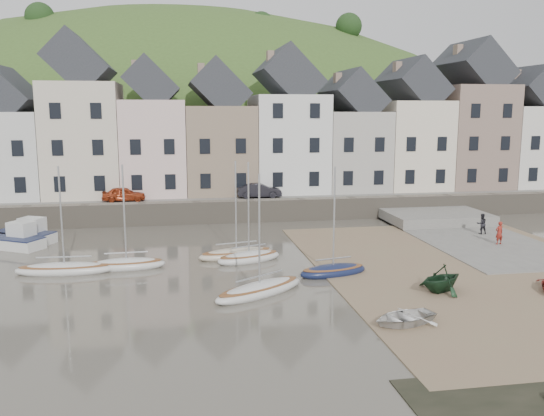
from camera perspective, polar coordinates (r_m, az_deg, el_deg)
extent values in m
plane|color=#4E483D|center=(31.24, 1.86, -7.28)|extent=(160.00, 160.00, 0.00)
cube|color=#3A5622|center=(62.12, -4.03, 1.95)|extent=(90.00, 30.00, 1.50)
cube|color=slate|center=(50.69, -2.76, 1.12)|extent=(70.00, 7.00, 0.10)
cube|color=slate|center=(47.37, -2.24, -0.29)|extent=(70.00, 1.20, 1.80)
cube|color=#80654E|center=(35.05, 19.87, -5.92)|extent=(18.00, 26.00, 0.06)
cube|color=slate|center=(43.73, 19.32, -2.80)|extent=(8.00, 18.00, 0.12)
ellipsoid|color=#3A5622|center=(93.30, -8.70, -7.29)|extent=(134.40, 84.00, 84.00)
cylinder|color=#382619|center=(79.39, -22.06, 15.46)|extent=(0.50, 0.50, 3.00)
sphere|color=#213D19|center=(79.71, -22.18, 17.24)|extent=(3.60, 3.60, 3.60)
cylinder|color=#382619|center=(81.77, -11.45, 15.77)|extent=(0.50, 0.50, 3.00)
sphere|color=#213D19|center=(82.08, -11.51, 17.51)|extent=(3.60, 3.60, 3.60)
cylinder|color=#382619|center=(80.65, -1.09, 16.04)|extent=(0.50, 0.50, 3.00)
sphere|color=#213D19|center=(80.97, -1.10, 17.80)|extent=(3.60, 3.60, 3.60)
cylinder|color=#382619|center=(82.34, 7.63, 15.83)|extent=(0.50, 0.50, 3.00)
sphere|color=#213D19|center=(82.65, 7.67, 17.56)|extent=(3.60, 3.60, 3.60)
cube|color=silver|center=(55.22, -24.47, 4.83)|extent=(5.80, 8.00, 7.50)
cube|color=beige|center=(53.91, -18.20, 6.45)|extent=(6.40, 8.00, 10.00)
cube|color=gray|center=(54.39, -20.39, 15.04)|extent=(0.60, 0.90, 1.40)
cube|color=beige|center=(53.40, -11.69, 5.90)|extent=(5.60, 8.00, 8.50)
cube|color=gray|center=(53.49, -13.50, 13.43)|extent=(0.60, 0.90, 1.40)
cube|color=#826E59|center=(53.54, -5.28, 5.80)|extent=(6.20, 8.00, 8.00)
cube|color=gray|center=(53.44, -7.10, 13.41)|extent=(0.60, 0.90, 1.40)
cube|color=silver|center=(54.39, 1.55, 6.43)|extent=(6.60, 8.00, 9.00)
cube|color=gray|center=(54.20, -0.18, 14.70)|extent=(0.60, 0.90, 1.40)
cube|color=#A9A49B|center=(55.99, 7.86, 5.66)|extent=(5.80, 8.00, 7.50)
cube|color=gray|center=(55.50, 6.56, 12.55)|extent=(0.60, 0.90, 1.40)
cube|color=beige|center=(58.02, 13.52, 6.12)|extent=(6.00, 8.00, 8.50)
cube|color=gray|center=(57.48, 12.40, 13.39)|extent=(0.60, 0.90, 1.40)
cube|color=#826A5D|center=(60.71, 19.02, 6.72)|extent=(6.40, 8.00, 10.00)
cube|color=gray|center=(60.16, 18.08, 14.60)|extent=(0.60, 0.90, 1.40)
cube|color=silver|center=(63.92, 23.84, 5.65)|extent=(5.80, 8.00, 8.00)
cube|color=gray|center=(63.12, 23.16, 11.96)|extent=(0.60, 0.90, 1.40)
ellipsoid|color=silver|center=(34.66, -20.01, -5.81)|extent=(5.56, 1.75, 0.84)
ellipsoid|color=brown|center=(34.60, -20.03, -5.46)|extent=(5.12, 1.59, 0.20)
cylinder|color=#B2B5B7|center=(33.99, -20.31, -0.77)|extent=(0.10, 0.10, 5.60)
cylinder|color=#B2B5B7|center=(34.47, -20.08, -4.61)|extent=(3.03, 0.22, 0.08)
ellipsoid|color=silver|center=(34.60, -14.33, -5.55)|extent=(4.54, 1.66, 0.84)
ellipsoid|color=brown|center=(34.54, -14.34, -5.19)|extent=(4.18, 1.51, 0.20)
cylinder|color=#B2B5B7|center=(33.93, -14.55, -0.49)|extent=(0.10, 0.10, 5.60)
cylinder|color=#B2B5B7|center=(34.41, -14.38, -4.34)|extent=(2.47, 0.17, 0.08)
ellipsoid|color=beige|center=(36.01, -3.58, -4.65)|extent=(5.12, 2.57, 0.84)
ellipsoid|color=brown|center=(35.96, -3.59, -4.31)|extent=(4.71, 2.34, 0.20)
cylinder|color=#B2B5B7|center=(35.37, -3.64, 0.22)|extent=(0.10, 0.10, 5.60)
cylinder|color=#B2B5B7|center=(35.83, -3.60, -3.49)|extent=(2.65, 0.68, 0.08)
ellipsoid|color=silver|center=(35.12, -2.32, -5.01)|extent=(4.45, 2.85, 0.84)
ellipsoid|color=brown|center=(35.07, -2.32, -4.67)|extent=(4.09, 2.60, 0.20)
cylinder|color=#B2B5B7|center=(34.47, -2.36, -0.02)|extent=(0.10, 0.10, 5.60)
cylinder|color=#B2B5B7|center=(34.94, -2.33, -3.82)|extent=(2.19, 0.87, 0.08)
ellipsoid|color=silver|center=(28.97, -1.25, -8.23)|extent=(5.46, 4.23, 0.84)
ellipsoid|color=brown|center=(28.90, -1.25, -7.82)|extent=(5.01, 3.88, 0.20)
cylinder|color=#B2B5B7|center=(28.17, -1.27, -2.23)|extent=(0.10, 0.10, 5.60)
cylinder|color=#B2B5B7|center=(28.75, -1.26, -6.81)|extent=(2.60, 1.70, 0.08)
ellipsoid|color=#141C3E|center=(32.42, 6.13, -6.32)|extent=(4.29, 2.35, 0.84)
ellipsoid|color=brown|center=(32.37, 6.14, -5.95)|extent=(3.94, 2.14, 0.20)
cylinder|color=#B2B5B7|center=(31.71, 6.23, -0.93)|extent=(0.10, 0.10, 5.60)
cylinder|color=#B2B5B7|center=(32.23, 6.15, -5.04)|extent=(2.20, 0.56, 0.08)
cube|color=silver|center=(42.16, -24.55, -3.19)|extent=(4.67, 3.71, 0.70)
cube|color=#141C3E|center=(42.08, -24.59, -2.70)|extent=(4.62, 3.71, 0.08)
cube|color=silver|center=(42.16, -23.77, -1.95)|extent=(1.94, 1.82, 1.00)
cube|color=silver|center=(43.55, -23.63, -2.74)|extent=(4.76, 3.48, 0.70)
cube|color=#141C3E|center=(43.48, -23.67, -2.26)|extent=(4.70, 3.48, 0.08)
cube|color=silver|center=(43.52, -22.85, -1.55)|extent=(1.93, 1.76, 1.00)
imported|color=silver|center=(25.58, 13.03, -10.59)|extent=(3.39, 2.81, 0.61)
imported|color=#16331D|center=(30.29, 16.55, -6.72)|extent=(3.39, 3.20, 1.42)
imported|color=maroon|center=(41.80, 21.76, -2.32)|extent=(0.63, 0.47, 1.58)
imported|color=black|center=(44.79, 20.22, -1.49)|extent=(0.78, 0.63, 1.53)
imported|color=#9F3517|center=(49.44, -14.59, 1.36)|extent=(3.57, 1.51, 1.21)
imported|color=black|center=(49.77, -1.28, 1.76)|extent=(3.91, 1.52, 1.27)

